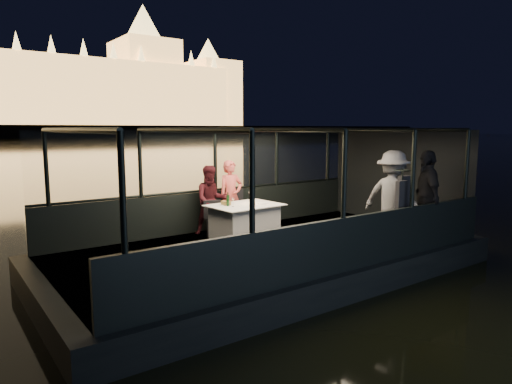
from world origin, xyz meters
TOP-DOWN VIEW (x-y plane):
  - boat_hull at (0.00, 0.00)m, footprint 8.60×4.40m
  - boat_deck at (0.00, 0.00)m, footprint 8.00×4.00m
  - gunwale_port at (0.00, 2.00)m, footprint 8.00×0.08m
  - gunwale_starboard at (0.00, -2.00)m, footprint 8.00×0.08m
  - cabin_glass_port at (0.00, 2.00)m, footprint 8.00×0.02m
  - cabin_glass_starboard at (0.00, -2.00)m, footprint 8.00×0.02m
  - cabin_roof_glass at (0.00, 0.00)m, footprint 8.00×4.00m
  - end_wall_fore at (-4.00, 0.00)m, footprint 0.02×4.00m
  - end_wall_aft at (4.00, 0.00)m, footprint 0.02×4.00m
  - canopy_ribs at (0.00, 0.00)m, footprint 8.00×4.00m
  - dining_table_central at (-0.11, 0.65)m, footprint 1.51×1.14m
  - chair_port_left at (-0.47, 1.19)m, footprint 0.48×0.48m
  - chair_port_right at (0.41, 1.50)m, footprint 0.57×0.57m
  - coat_stand at (1.83, -1.75)m, footprint 0.45×0.36m
  - person_woman_coral at (0.17, 1.61)m, footprint 0.60×0.41m
  - person_man_maroon at (-0.36, 1.58)m, footprint 0.87×0.76m
  - passenger_stripe at (2.34, -1.16)m, footprint 0.94×1.34m
  - passenger_dark at (2.83, -1.61)m, footprint 1.04×1.18m
  - wine_bottle at (-0.48, 0.72)m, footprint 0.08×0.08m
  - bread_basket at (-0.44, 0.84)m, footprint 0.23×0.23m
  - amber_candle at (0.11, 0.69)m, footprint 0.07×0.07m
  - plate_near at (0.28, 0.56)m, footprint 0.25×0.25m
  - plate_far at (-0.45, 0.87)m, footprint 0.25×0.25m
  - wine_glass_white at (-0.43, 0.59)m, footprint 0.07×0.07m
  - wine_glass_red at (0.25, 0.97)m, footprint 0.07×0.07m

SIDE VIEW (x-z plane):
  - boat_hull at x=0.00m, z-range -0.50..0.50m
  - boat_deck at x=0.00m, z-range 0.46..0.50m
  - dining_table_central at x=-0.11m, z-range 0.50..1.27m
  - gunwale_port at x=0.00m, z-range 0.50..1.40m
  - gunwale_starboard at x=0.00m, z-range 0.50..1.40m
  - chair_port_left at x=-0.47m, z-range 0.55..1.35m
  - chair_port_right at x=0.41m, z-range 0.49..1.41m
  - person_woman_coral at x=0.17m, z-range 0.44..2.06m
  - person_man_maroon at x=-0.36m, z-range 0.49..2.01m
  - plate_near at x=0.28m, z-range 1.27..1.28m
  - plate_far at x=-0.45m, z-range 1.27..1.28m
  - bread_basket at x=-0.44m, z-range 1.26..1.35m
  - amber_candle at x=0.11m, z-range 1.27..1.34m
  - passenger_stripe at x=2.34m, z-range 0.40..2.30m
  - passenger_dark at x=2.83m, z-range 0.40..2.30m
  - wine_glass_white at x=-0.43m, z-range 1.27..1.45m
  - wine_glass_red at x=0.25m, z-range 1.26..1.46m
  - coat_stand at x=1.83m, z-range 0.60..2.20m
  - wine_bottle at x=-0.48m, z-range 1.27..1.56m
  - end_wall_fore at x=-4.00m, z-range 0.50..2.80m
  - end_wall_aft at x=4.00m, z-range 0.50..2.80m
  - canopy_ribs at x=0.00m, z-range 0.50..2.80m
  - cabin_glass_port at x=0.00m, z-range 1.40..2.80m
  - cabin_glass_starboard at x=0.00m, z-range 1.40..2.80m
  - cabin_roof_glass at x=0.00m, z-range 2.79..2.81m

